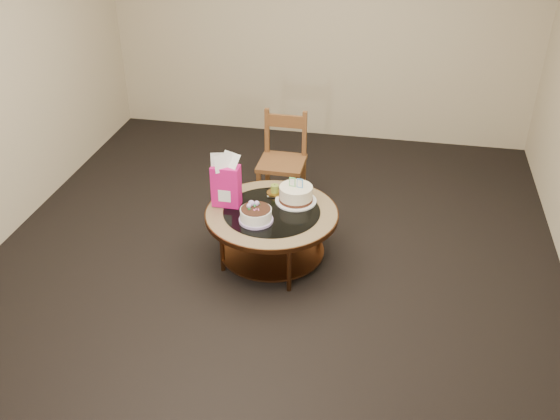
% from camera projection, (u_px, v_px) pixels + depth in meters
% --- Properties ---
extents(ground, '(5.00, 5.00, 0.00)m').
position_uv_depth(ground, '(272.00, 260.00, 4.97)').
color(ground, black).
rests_on(ground, ground).
extents(room_walls, '(4.52, 5.02, 2.61)m').
position_uv_depth(room_walls, '(271.00, 73.00, 4.17)').
color(room_walls, '#BDAB8F').
rests_on(room_walls, ground).
extents(coffee_table, '(1.02, 1.02, 0.46)m').
position_uv_depth(coffee_table, '(272.00, 220.00, 4.77)').
color(coffee_table, '#5A3219').
rests_on(coffee_table, ground).
extents(decorated_cake, '(0.25, 0.25, 0.15)m').
position_uv_depth(decorated_cake, '(256.00, 215.00, 4.58)').
color(decorated_cake, '#AF93CF').
rests_on(decorated_cake, coffee_table).
extents(cream_cake, '(0.32, 0.32, 0.20)m').
position_uv_depth(cream_cake, '(296.00, 194.00, 4.82)').
color(cream_cake, white).
rests_on(cream_cake, coffee_table).
extents(gift_bag, '(0.21, 0.16, 0.43)m').
position_uv_depth(gift_bag, '(226.00, 180.00, 4.70)').
color(gift_bag, '#D11365').
rests_on(gift_bag, coffee_table).
extents(pillar_candle, '(0.13, 0.13, 0.10)m').
position_uv_depth(pillar_candle, '(275.00, 191.00, 4.93)').
color(pillar_candle, '#D5BC57').
rests_on(pillar_candle, coffee_table).
extents(dining_chair, '(0.40, 0.40, 0.86)m').
position_uv_depth(dining_chair, '(283.00, 160.00, 5.51)').
color(dining_chair, brown).
rests_on(dining_chair, ground).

